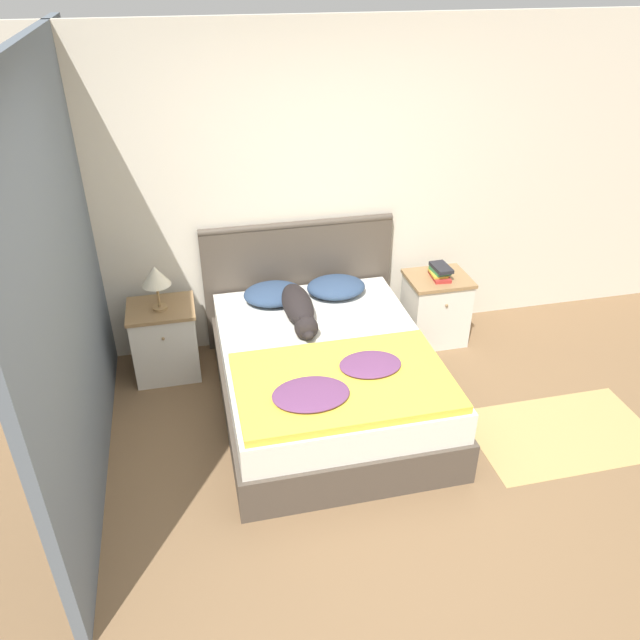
{
  "coord_description": "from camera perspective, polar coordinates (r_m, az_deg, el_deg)",
  "views": [
    {
      "loc": [
        -0.87,
        -2.48,
        2.94
      ],
      "look_at": [
        -0.01,
        1.26,
        0.64
      ],
      "focal_mm": 35.0,
      "sensor_mm": 36.0,
      "label": 1
    }
  ],
  "objects": [
    {
      "name": "pillow_right",
      "position": [
        5.0,
        1.48,
        3.04
      ],
      "size": [
        0.47,
        0.38,
        0.13
      ],
      "color": "navy",
      "rests_on": "bed"
    },
    {
      "name": "nightstand_left",
      "position": [
        5.02,
        -13.97,
        -1.8
      ],
      "size": [
        0.51,
        0.44,
        0.6
      ],
      "color": "silver",
      "rests_on": "ground_plane"
    },
    {
      "name": "wall_side_left",
      "position": [
        3.97,
        -22.09,
        3.78
      ],
      "size": [
        0.06,
        3.1,
        2.55
      ],
      "color": "slate",
      "rests_on": "ground_plane"
    },
    {
      "name": "table_lamp",
      "position": [
        4.72,
        -14.82,
        3.82
      ],
      "size": [
        0.22,
        0.22,
        0.35
      ],
      "color": "#9E7A4C",
      "rests_on": "nightstand_left"
    },
    {
      "name": "wall_back",
      "position": [
        4.98,
        -2.12,
        11.41
      ],
      "size": [
        9.0,
        0.06,
        2.55
      ],
      "color": "beige",
      "rests_on": "ground_plane"
    },
    {
      "name": "quilt",
      "position": [
        3.97,
        2.02,
        -5.67
      ],
      "size": [
        1.37,
        0.89,
        0.1
      ],
      "color": "yellow",
      "rests_on": "bed"
    },
    {
      "name": "nightstand_right",
      "position": [
        5.39,
        10.49,
        1.06
      ],
      "size": [
        0.51,
        0.44,
        0.6
      ],
      "color": "silver",
      "rests_on": "ground_plane"
    },
    {
      "name": "rug",
      "position": [
        4.77,
        21.31,
        -9.61
      ],
      "size": [
        1.26,
        0.78,
        0.0
      ],
      "color": "tan",
      "rests_on": "ground_plane"
    },
    {
      "name": "bed",
      "position": [
        4.53,
        0.55,
        -5.28
      ],
      "size": [
        1.49,
        1.93,
        0.54
      ],
      "color": "#4C4238",
      "rests_on": "ground_plane"
    },
    {
      "name": "book_stack",
      "position": [
        5.22,
        10.92,
        4.37
      ],
      "size": [
        0.15,
        0.24,
        0.11
      ],
      "color": "#AD2D28",
      "rests_on": "nightstand_right"
    },
    {
      "name": "headboard",
      "position": [
        5.19,
        -1.96,
        3.69
      ],
      "size": [
        1.57,
        0.06,
        1.08
      ],
      "color": "#4C4238",
      "rests_on": "ground_plane"
    },
    {
      "name": "pillow_left",
      "position": [
        4.91,
        -4.27,
        2.41
      ],
      "size": [
        0.47,
        0.38,
        0.13
      ],
      "color": "navy",
      "rests_on": "bed"
    },
    {
      "name": "ground_plane",
      "position": [
        3.94,
        4.49,
        -17.36
      ],
      "size": [
        16.0,
        16.0,
        0.0
      ],
      "primitive_type": "plane",
      "color": "brown"
    },
    {
      "name": "dog",
      "position": [
        4.65,
        -1.93,
        1.08
      ],
      "size": [
        0.22,
        0.82,
        0.19
      ],
      "color": "black",
      "rests_on": "bed"
    }
  ]
}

